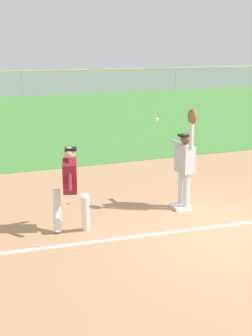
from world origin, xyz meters
name	(u,v)px	position (x,y,z in m)	size (l,w,h in m)	color
ground_plane	(237,234)	(0.00, 0.00, 0.00)	(79.29, 79.29, 0.00)	tan
outfield_grass	(55,117)	(0.00, 16.03, 0.01)	(48.10, 19.98, 0.01)	#478438
chalk_foul_line	(5,253)	(-4.35, 0.80, 0.00)	(12.00, 0.10, 0.01)	white
first_base	(181,207)	(-0.35, 1.70, 0.04)	(0.38, 0.38, 0.08)	white
fielder	(185,160)	(-0.29, 1.67, 1.12)	(0.30, 0.90, 2.28)	silver
runner	(70,184)	(-2.99, 1.31, 1.00)	(0.76, 0.83, 1.72)	white
baseball	(157,119)	(-0.86, 1.96, 2.02)	(0.07, 0.07, 0.07)	white
outfield_fence	(22,84)	(0.00, 26.02, 0.89)	(48.18, 0.08, 1.79)	#93999E
parked_car_red	(26,83)	(0.85, 29.41, 0.67)	(4.42, 2.17, 1.25)	#B21E1E
parked_car_blue	(92,81)	(6.21, 29.48, 0.67)	(4.59, 2.51, 1.25)	#23389E
parked_car_green	(144,79)	(11.05, 29.97, 0.67)	(4.50, 2.32, 1.25)	#1E6B33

